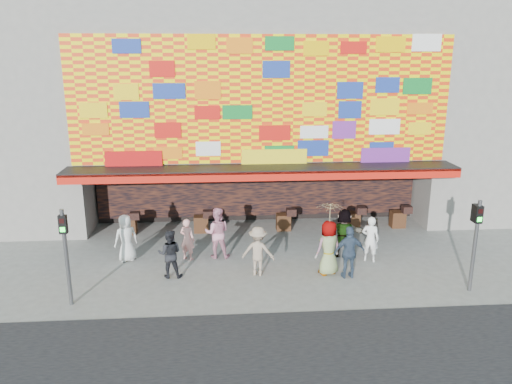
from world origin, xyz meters
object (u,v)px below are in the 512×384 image
Objects in this scene: ped_h at (370,239)px; parasol at (330,215)px; signal_right at (476,236)px; ped_d at (258,251)px; ped_f at (344,233)px; ped_a at (126,238)px; ped_e at (349,252)px; signal_left at (65,247)px; ped_c at (170,254)px; ped_i at (217,233)px; ped_b at (187,239)px; ped_g at (328,248)px.

parasol is at bearing 50.88° from ped_h.
ped_d is at bearing 165.68° from signal_right.
ped_f is at bearing 58.66° from parasol.
ped_a is 4.91m from ped_d.
signal_left is at bearing 4.53° from ped_e.
ped_c is 2.24m from ped_i.
ped_a is 0.96× the size of ped_e.
signal_left reaches higher than ped_d.
ped_i reaches higher than ped_f.
signal_left is at bearing 32.57° from ped_f.
ped_i is at bearing -28.82° from ped_e.
ped_e reaches higher than ped_d.
signal_left is 9.58m from ped_f.
signal_right is at bearing 157.35° from ped_e.
ped_e is at bearing 71.56° from ped_h.
signal_left reaches higher than ped_i.
ped_a is 2.27m from ped_c.
signal_left is 8.93m from ped_e.
ped_b is 5.28m from parasol.
ped_h reaches higher than ped_b.
ped_h is at bearing 148.12° from ped_a.
ped_c is at bearing 111.17° from ped_a.
ped_i is at bearing 155.20° from parasol.
ped_h is at bearing -154.13° from ped_d.
ped_g is at bearing 11.00° from signal_left.
ped_a is (-11.29, 3.24, -0.99)m from signal_right.
signal_right is 1.57× the size of ped_i.
ped_g reaches higher than ped_f.
signal_right is at bearing 156.22° from ped_h.
signal_left reaches higher than ped_b.
ped_g is at bearing -31.49° from ped_e.
ped_f is (5.74, -0.15, 0.14)m from ped_b.
ped_c is at bearing 178.37° from parasol.
ped_f is at bearing -101.46° from ped_e.
parasol reaches higher than ped_b.
ped_a is at bearing -37.54° from ped_c.
ped_e is (-3.61, 1.25, -0.96)m from signal_right.
ped_b is 0.92× the size of ped_h.
ped_e is at bearing 130.50° from ped_g.
signal_right is at bearing 161.35° from ped_i.
ped_a is 7.24m from ped_g.
signal_left is 6.10m from ped_d.
ped_e is at bearing -174.27° from ped_d.
signal_right is 1.59× the size of ped_g.
ped_g is at bearing -168.47° from ped_d.
ped_e is at bearing 138.06° from ped_a.
signal_left is 1.00× the size of signal_right.
signal_left reaches higher than ped_f.
ped_b is at bearing 43.99° from signal_left.
ped_g is at bearing 72.65° from ped_f.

